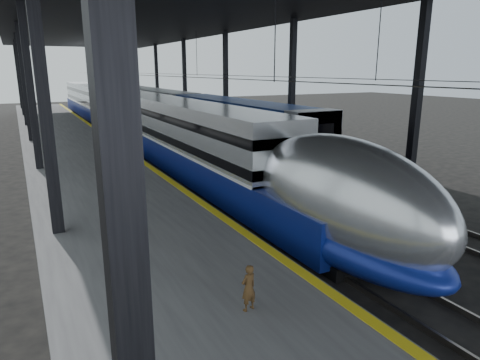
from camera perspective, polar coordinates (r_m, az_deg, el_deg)
ground at (r=12.37m, az=8.57°, el=-14.09°), size 160.00×160.00×0.00m
platform at (r=29.36m, az=-21.07°, el=2.94°), size 6.00×80.00×1.00m
yellow_strip at (r=29.69m, az=-15.79°, el=4.48°), size 0.30×80.00×0.01m
rails at (r=31.30m, az=-6.33°, el=3.70°), size 6.52×80.00×0.16m
canopy at (r=30.09m, az=-11.76°, el=20.36°), size 18.00×75.00×9.47m
tgv_train at (r=38.43m, az=-14.63°, el=8.11°), size 2.88×65.20×4.13m
second_train at (r=46.72m, az=-10.66°, el=9.43°), size 2.82×56.05×3.88m
child at (r=9.13m, az=1.14°, el=-14.17°), size 0.42×0.33×1.02m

